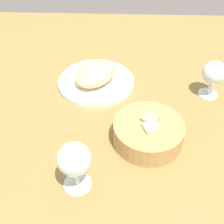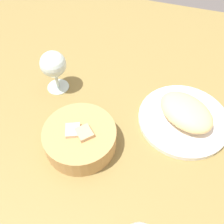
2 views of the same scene
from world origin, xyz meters
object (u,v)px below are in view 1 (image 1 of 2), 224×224
at_px(wine_glass_near, 74,161).
at_px(bread_basket, 148,132).
at_px(wine_glass_far, 214,74).
at_px(plate, 96,82).

bearing_deg(wine_glass_near, bread_basket, 130.24).
height_order(bread_basket, wine_glass_far, wine_glass_far).
bearing_deg(wine_glass_near, wine_glass_far, 132.76).
bearing_deg(wine_glass_far, bread_basket, -45.28).
distance_m(plate, wine_glass_far, 0.37).
xyz_separation_m(bread_basket, wine_glass_near, (0.14, -0.17, 0.06)).
distance_m(plate, bread_basket, 0.29).
distance_m(bread_basket, wine_glass_near, 0.23).
bearing_deg(plate, bread_basket, 32.73).
height_order(wine_glass_near, wine_glass_far, wine_glass_near).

